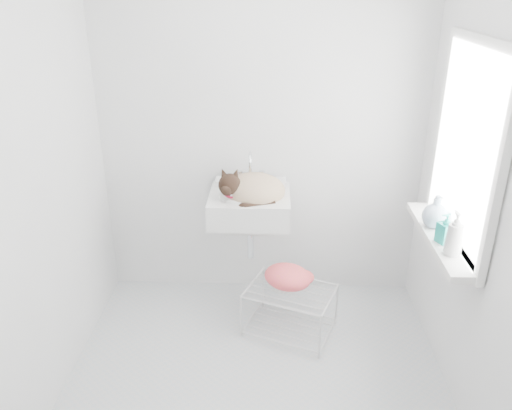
{
  "coord_description": "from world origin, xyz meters",
  "views": [
    {
      "loc": [
        0.08,
        -2.35,
        2.15
      ],
      "look_at": [
        -0.02,
        0.5,
        0.88
      ],
      "focal_mm": 36.09,
      "sensor_mm": 36.0,
      "label": 1
    }
  ],
  "objects_px": {
    "wire_rack": "(290,311)",
    "bottle_c": "(434,226)",
    "bottle_a": "(451,254)",
    "bottle_b": "(444,242)",
    "cat": "(251,190)",
    "sink": "(250,194)"
  },
  "relations": [
    {
      "from": "wire_rack",
      "to": "bottle_b",
      "type": "distance_m",
      "value": 1.11
    },
    {
      "from": "cat",
      "to": "bottle_b",
      "type": "bearing_deg",
      "value": -34.39
    },
    {
      "from": "sink",
      "to": "bottle_c",
      "type": "distance_m",
      "value": 1.15
    },
    {
      "from": "cat",
      "to": "bottle_b",
      "type": "xyz_separation_m",
      "value": [
        1.06,
        -0.61,
        -0.04
      ]
    },
    {
      "from": "sink",
      "to": "bottle_c",
      "type": "relative_size",
      "value": 2.75
    },
    {
      "from": "wire_rack",
      "to": "bottle_c",
      "type": "distance_m",
      "value": 1.07
    },
    {
      "from": "cat",
      "to": "sink",
      "type": "bearing_deg",
      "value": 122.83
    },
    {
      "from": "wire_rack",
      "to": "bottle_a",
      "type": "bearing_deg",
      "value": -30.05
    },
    {
      "from": "wire_rack",
      "to": "bottle_c",
      "type": "height_order",
      "value": "bottle_c"
    },
    {
      "from": "cat",
      "to": "wire_rack",
      "type": "relative_size",
      "value": 0.84
    },
    {
      "from": "cat",
      "to": "bottle_b",
      "type": "height_order",
      "value": "cat"
    },
    {
      "from": "bottle_a",
      "to": "wire_rack",
      "type": "bearing_deg",
      "value": 149.95
    },
    {
      "from": "bottle_c",
      "to": "bottle_b",
      "type": "bearing_deg",
      "value": -90.0
    },
    {
      "from": "sink",
      "to": "bottle_a",
      "type": "height_order",
      "value": "sink"
    },
    {
      "from": "cat",
      "to": "bottle_c",
      "type": "height_order",
      "value": "cat"
    },
    {
      "from": "wire_rack",
      "to": "bottle_a",
      "type": "height_order",
      "value": "bottle_a"
    },
    {
      "from": "wire_rack",
      "to": "bottle_c",
      "type": "bearing_deg",
      "value": -9.81
    },
    {
      "from": "sink",
      "to": "bottle_a",
      "type": "xyz_separation_m",
      "value": [
        1.07,
        -0.76,
        0.0
      ]
    },
    {
      "from": "cat",
      "to": "bottle_a",
      "type": "relative_size",
      "value": 2.24
    },
    {
      "from": "bottle_b",
      "to": "cat",
      "type": "bearing_deg",
      "value": 149.94
    },
    {
      "from": "bottle_a",
      "to": "bottle_c",
      "type": "distance_m",
      "value": 0.32
    },
    {
      "from": "sink",
      "to": "bottle_c",
      "type": "height_order",
      "value": "sink"
    }
  ]
}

